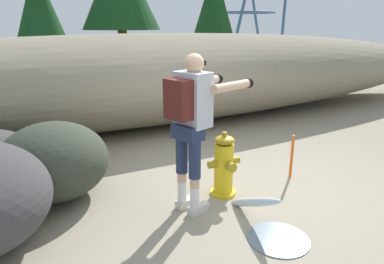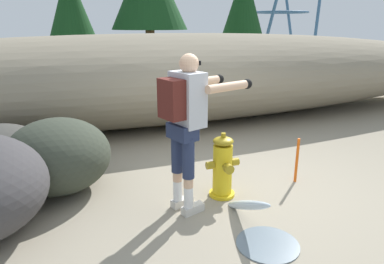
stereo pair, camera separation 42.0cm
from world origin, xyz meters
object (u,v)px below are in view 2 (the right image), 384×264
object	(u,v)px
fire_hydrant	(223,167)
utility_worker	(187,115)
survey_stake	(297,160)
boulder_mid	(58,156)

from	to	relation	value
fire_hydrant	utility_worker	distance (m)	0.90
fire_hydrant	utility_worker	xyz separation A→B (m)	(-0.50, -0.17, 0.73)
utility_worker	survey_stake	bearing A→B (deg)	-11.64
survey_stake	fire_hydrant	bearing A→B (deg)	-178.23
fire_hydrant	boulder_mid	distance (m)	2.01
fire_hydrant	utility_worker	size ratio (longest dim) A/B	0.46
fire_hydrant	survey_stake	bearing A→B (deg)	1.77
utility_worker	boulder_mid	size ratio (longest dim) A/B	1.36
fire_hydrant	boulder_mid	bearing A→B (deg)	156.17
fire_hydrant	boulder_mid	xyz separation A→B (m)	(-1.84, 0.81, 0.09)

